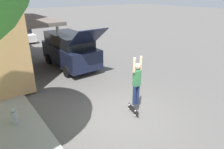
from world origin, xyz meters
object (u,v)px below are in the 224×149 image
Objects in this scene: suv_parked at (70,49)px; skateboard at (133,110)px; skateboarder at (137,81)px; car_down_street at (20,34)px; fire_hydrant at (14,116)px.

skateboard is (-0.47, -6.38, -0.97)m from suv_parked.
car_down_street is at bearing 90.85° from skateboarder.
car_down_street is 16.06m from skateboarder.
skateboard is at bearing -89.52° from car_down_street.
suv_parked is 8.27× the size of fire_hydrant.
skateboarder is (-0.36, -6.39, 0.25)m from suv_parked.
skateboarder is (0.24, -16.04, 0.73)m from car_down_street.
suv_parked is 9.68m from car_down_street.
car_down_street is 2.32× the size of skateboarder.
fire_hydrant is (-4.34, -4.43, -0.73)m from suv_parked.
fire_hydrant is at bearing -134.44° from suv_parked.
skateboard is 4.35m from fire_hydrant.
suv_parked reaches higher than car_down_street.
car_down_street is at bearing 90.48° from skateboard.
skateboard is at bearing 172.54° from skateboarder.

